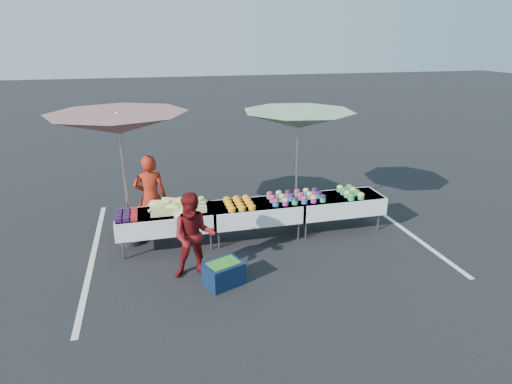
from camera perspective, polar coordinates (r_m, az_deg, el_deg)
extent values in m
plane|color=black|center=(8.91, 0.00, -6.06)|extent=(80.00, 80.00, 0.00)
cube|color=silver|center=(8.78, -20.90, -7.89)|extent=(0.10, 5.00, 0.00)
cube|color=silver|center=(10.11, 17.91, -3.81)|extent=(0.10, 5.00, 0.00)
cube|color=white|center=(8.39, -12.01, -2.76)|extent=(1.80, 0.75, 0.04)
cube|color=white|center=(8.45, -11.94, -3.76)|extent=(1.86, 0.81, 0.36)
cylinder|color=slate|center=(8.37, -17.30, -7.36)|extent=(0.04, 0.04, 0.39)
cylinder|color=slate|center=(8.90, -17.16, -5.66)|extent=(0.04, 0.04, 0.39)
cylinder|color=slate|center=(8.40, -6.04, -6.40)|extent=(0.04, 0.04, 0.39)
cylinder|color=slate|center=(8.93, -6.60, -4.76)|extent=(0.04, 0.04, 0.39)
cube|color=white|center=(8.62, 0.00, -1.69)|extent=(1.80, 0.75, 0.04)
cube|color=white|center=(8.68, 0.00, -2.67)|extent=(1.86, 0.81, 0.36)
cylinder|color=slate|center=(8.42, -4.95, -6.29)|extent=(0.04, 0.04, 0.39)
cylinder|color=slate|center=(8.95, -5.58, -4.67)|extent=(0.04, 0.04, 0.39)
cylinder|color=slate|center=(8.79, 5.68, -5.13)|extent=(0.04, 0.04, 0.39)
cylinder|color=slate|center=(9.30, 4.47, -3.65)|extent=(0.04, 0.04, 0.39)
cube|color=white|center=(9.20, 10.94, -0.65)|extent=(1.80, 0.75, 0.04)
cube|color=white|center=(9.25, 10.87, -1.58)|extent=(1.86, 0.81, 0.36)
cylinder|color=slate|center=(8.85, 6.66, -5.01)|extent=(0.04, 0.04, 0.39)
cylinder|color=slate|center=(9.35, 5.40, -3.55)|extent=(0.04, 0.04, 0.39)
cylinder|color=slate|center=(9.52, 15.97, -3.83)|extent=(0.04, 0.04, 0.39)
cylinder|color=slate|center=(9.99, 14.32, -2.54)|extent=(0.04, 0.04, 0.39)
cube|color=black|center=(8.15, -17.93, -3.57)|extent=(0.12, 0.12, 0.08)
cube|color=black|center=(8.28, -17.88, -3.19)|extent=(0.12, 0.12, 0.08)
cube|color=black|center=(8.41, -17.84, -2.83)|extent=(0.12, 0.12, 0.08)
cube|color=black|center=(8.54, -17.79, -2.48)|extent=(0.12, 0.12, 0.08)
cube|color=black|center=(8.14, -16.94, -3.49)|extent=(0.12, 0.12, 0.08)
cube|color=black|center=(8.27, -16.91, -3.11)|extent=(0.12, 0.12, 0.08)
cube|color=black|center=(8.40, -16.89, -2.75)|extent=(0.12, 0.12, 0.08)
cube|color=black|center=(8.53, -16.86, -2.40)|extent=(0.12, 0.12, 0.08)
cube|color=maroon|center=(8.13, -15.96, -3.41)|extent=(0.12, 0.12, 0.08)
cube|color=maroon|center=(8.26, -15.95, -3.04)|extent=(0.12, 0.12, 0.08)
cube|color=maroon|center=(8.39, -15.93, -2.67)|extent=(0.12, 0.12, 0.08)
cube|color=maroon|center=(8.52, -15.92, -2.32)|extent=(0.12, 0.12, 0.08)
cube|color=#BBC665|center=(8.41, -10.38, -1.92)|extent=(1.05, 0.55, 0.14)
cylinder|color=#BBC665|center=(8.56, -8.44, -1.16)|extent=(0.27, 0.09, 0.10)
cylinder|color=#BBC665|center=(8.41, -13.02, -1.37)|extent=(0.27, 0.14, 0.07)
cylinder|color=#BBC665|center=(8.27, -9.61, -1.17)|extent=(0.27, 0.14, 0.09)
cylinder|color=#BBC665|center=(8.42, -13.30, -1.77)|extent=(0.27, 0.15, 0.10)
cylinder|color=#BBC665|center=(8.32, -11.61, -1.56)|extent=(0.27, 0.15, 0.08)
cylinder|color=#BBC665|center=(8.41, -10.70, -1.07)|extent=(0.27, 0.10, 0.10)
cylinder|color=#BBC665|center=(8.29, -10.65, -1.38)|extent=(0.27, 0.07, 0.08)
cylinder|color=#BBC665|center=(8.21, -11.22, -1.97)|extent=(0.27, 0.14, 0.09)
cylinder|color=#BBC665|center=(8.56, -11.59, -0.91)|extent=(0.27, 0.12, 0.08)
cylinder|color=#BBC665|center=(8.52, -7.40, -1.12)|extent=(0.27, 0.16, 0.08)
cylinder|color=#BBC665|center=(8.33, -12.55, -1.54)|extent=(0.27, 0.11, 0.07)
cylinder|color=#BBC665|center=(8.18, -10.87, -2.33)|extent=(0.27, 0.10, 0.07)
cylinder|color=#BBC665|center=(8.52, -9.77, -0.80)|extent=(0.27, 0.12, 0.08)
cylinder|color=#BBC665|center=(8.17, -13.32, -2.24)|extent=(0.27, 0.15, 0.08)
cylinder|color=#BBC665|center=(8.40, -12.77, -1.26)|extent=(0.27, 0.10, 0.08)
cylinder|color=#BBC665|center=(8.35, -8.96, -1.40)|extent=(0.27, 0.16, 0.10)
cylinder|color=#BBC665|center=(8.29, -12.34, -1.33)|extent=(0.27, 0.12, 0.09)
cylinder|color=#BBC665|center=(8.17, -8.41, -1.50)|extent=(0.27, 0.09, 0.07)
cylinder|color=#BBC665|center=(8.23, -7.97, -1.83)|extent=(0.27, 0.10, 0.09)
cylinder|color=#BBC665|center=(8.29, -8.62, -1.81)|extent=(0.27, 0.12, 0.09)
cylinder|color=#BBC665|center=(8.62, -9.86, -1.09)|extent=(0.27, 0.10, 0.08)
cylinder|color=#BBC665|center=(8.39, -7.86, -1.06)|extent=(0.27, 0.14, 0.10)
cylinder|color=#BBC665|center=(8.61, -8.43, -1.03)|extent=(0.27, 0.12, 0.07)
cube|color=white|center=(8.11, -9.82, -3.08)|extent=(0.30, 0.25, 0.05)
cylinder|color=orange|center=(8.24, -3.24, -2.43)|extent=(0.15, 0.15, 0.05)
ellipsoid|color=#FFA50E|center=(8.22, -3.24, -2.17)|extent=(0.15, 0.15, 0.08)
cylinder|color=orange|center=(8.40, -3.47, -1.98)|extent=(0.15, 0.15, 0.05)
ellipsoid|color=#FFA50E|center=(8.39, -3.48, -1.73)|extent=(0.15, 0.15, 0.08)
cylinder|color=orange|center=(8.57, -3.70, -1.55)|extent=(0.15, 0.15, 0.05)
ellipsoid|color=#FFA50E|center=(8.55, -3.71, -1.30)|extent=(0.15, 0.15, 0.08)
cylinder|color=orange|center=(8.73, -3.92, -1.13)|extent=(0.15, 0.15, 0.05)
ellipsoid|color=#FFA50E|center=(8.72, -3.93, -0.88)|extent=(0.15, 0.15, 0.08)
cylinder|color=orange|center=(8.27, -1.88, -2.31)|extent=(0.15, 0.15, 0.05)
ellipsoid|color=#FFA50E|center=(8.26, -1.88, -2.05)|extent=(0.15, 0.15, 0.08)
cylinder|color=orange|center=(8.44, -2.14, -1.86)|extent=(0.15, 0.15, 0.05)
ellipsoid|color=#FFA50E|center=(8.42, -2.14, -1.61)|extent=(0.15, 0.15, 0.08)
cylinder|color=orange|center=(8.60, -2.39, -1.43)|extent=(0.15, 0.15, 0.05)
ellipsoid|color=#FFA50E|center=(8.59, -2.40, -1.18)|extent=(0.15, 0.15, 0.08)
cylinder|color=orange|center=(8.77, -2.64, -1.01)|extent=(0.15, 0.15, 0.05)
ellipsoid|color=#FFA50E|center=(8.75, -2.64, -0.77)|extent=(0.15, 0.15, 0.08)
cylinder|color=orange|center=(8.32, -0.53, -2.18)|extent=(0.15, 0.15, 0.05)
ellipsoid|color=#FFA50E|center=(8.30, -0.53, -1.92)|extent=(0.15, 0.15, 0.08)
cylinder|color=orange|center=(8.48, -0.82, -1.74)|extent=(0.15, 0.15, 0.05)
ellipsoid|color=#FFA50E|center=(8.46, -0.82, -1.49)|extent=(0.15, 0.15, 0.08)
cylinder|color=orange|center=(8.64, -1.09, -1.31)|extent=(0.15, 0.15, 0.05)
ellipsoid|color=#FFA50E|center=(8.63, -1.10, -1.06)|extent=(0.15, 0.15, 0.08)
cylinder|color=orange|center=(8.81, -1.36, -0.90)|extent=(0.15, 0.15, 0.05)
ellipsoid|color=#FFA50E|center=(8.79, -1.36, -0.66)|extent=(0.15, 0.15, 0.08)
cylinder|color=#21629A|center=(8.48, 2.66, -1.56)|extent=(0.13, 0.13, 0.10)
ellipsoid|color=maroon|center=(8.46, 2.66, -1.18)|extent=(0.14, 0.14, 0.10)
cylinder|color=#AD258B|center=(8.68, 2.24, -1.05)|extent=(0.13, 0.13, 0.10)
ellipsoid|color=maroon|center=(8.66, 2.25, -0.68)|extent=(0.14, 0.14, 0.10)
cylinder|color=#25945D|center=(8.88, 1.84, -0.56)|extent=(0.13, 0.13, 0.10)
ellipsoid|color=maroon|center=(8.86, 1.85, -0.19)|extent=(0.14, 0.14, 0.10)
cylinder|color=#AD258B|center=(8.54, 3.94, -1.44)|extent=(0.13, 0.13, 0.10)
ellipsoid|color=tan|center=(8.52, 3.95, -1.07)|extent=(0.14, 0.14, 0.10)
cylinder|color=#25945D|center=(8.74, 3.50, -0.93)|extent=(0.13, 0.13, 0.10)
ellipsoid|color=tan|center=(8.71, 3.51, -0.56)|extent=(0.14, 0.14, 0.10)
cylinder|color=#21629A|center=(8.93, 3.08, -0.45)|extent=(0.13, 0.13, 0.10)
ellipsoid|color=tan|center=(8.91, 3.08, -0.09)|extent=(0.14, 0.14, 0.10)
cylinder|color=#25945D|center=(8.60, 5.21, -1.32)|extent=(0.13, 0.13, 0.10)
ellipsoid|color=#27112C|center=(8.58, 5.22, -0.95)|extent=(0.14, 0.14, 0.10)
cylinder|color=#21629A|center=(8.80, 4.74, -0.82)|extent=(0.13, 0.13, 0.10)
ellipsoid|color=#27112C|center=(8.77, 4.75, -0.45)|extent=(0.14, 0.14, 0.10)
cylinder|color=#AD258B|center=(8.99, 4.29, -0.34)|extent=(0.13, 0.13, 0.10)
ellipsoid|color=#27112C|center=(8.97, 4.30, 0.02)|extent=(0.14, 0.14, 0.10)
cylinder|color=#21629A|center=(8.67, 6.46, -1.20)|extent=(0.13, 0.13, 0.10)
ellipsoid|color=maroon|center=(8.65, 6.48, -0.83)|extent=(0.14, 0.14, 0.10)
cylinder|color=#AD258B|center=(8.86, 5.97, -0.71)|extent=(0.13, 0.13, 0.10)
ellipsoid|color=maroon|center=(8.84, 5.98, -0.34)|extent=(0.14, 0.14, 0.10)
cylinder|color=#25945D|center=(9.05, 5.50, -0.23)|extent=(0.13, 0.13, 0.10)
ellipsoid|color=maroon|center=(9.03, 5.51, 0.13)|extent=(0.14, 0.14, 0.10)
cylinder|color=#AD258B|center=(8.74, 7.69, -1.08)|extent=(0.13, 0.13, 0.10)
ellipsoid|color=tan|center=(8.71, 7.71, -0.71)|extent=(0.14, 0.14, 0.10)
cylinder|color=#25945D|center=(8.93, 7.18, -0.59)|extent=(0.13, 0.13, 0.10)
ellipsoid|color=tan|center=(8.91, 7.19, -0.23)|extent=(0.14, 0.14, 0.10)
cylinder|color=#21629A|center=(9.12, 6.68, -0.13)|extent=(0.13, 0.13, 0.10)
ellipsoid|color=tan|center=(9.10, 6.70, 0.23)|extent=(0.14, 0.14, 0.10)
cylinder|color=#25945D|center=(8.81, 8.90, -0.96)|extent=(0.13, 0.13, 0.10)
ellipsoid|color=#27112C|center=(8.79, 8.92, -0.60)|extent=(0.14, 0.14, 0.10)
cylinder|color=#21629A|center=(9.00, 8.36, -0.48)|extent=(0.13, 0.13, 0.10)
ellipsoid|color=#27112C|center=(8.98, 8.38, -0.12)|extent=(0.14, 0.14, 0.10)
cylinder|color=#AD258B|center=(9.19, 7.85, -0.02)|extent=(0.13, 0.13, 0.10)
ellipsoid|color=#27112C|center=(9.17, 7.87, 0.33)|extent=(0.14, 0.14, 0.10)
cylinder|color=#25945D|center=(9.01, 12.57, -0.81)|extent=(0.14, 0.14, 0.08)
ellipsoid|color=#268122|center=(8.99, 12.59, -0.48)|extent=(0.14, 0.14, 0.11)
cylinder|color=#25945D|center=(9.16, 12.07, -0.43)|extent=(0.14, 0.14, 0.08)
ellipsoid|color=#CEC45C|center=(9.14, 12.10, -0.10)|extent=(0.14, 0.14, 0.11)
cylinder|color=#25945D|center=(9.31, 11.60, -0.05)|extent=(0.14, 0.14, 0.08)
ellipsoid|color=#268122|center=(9.29, 11.62, 0.26)|extent=(0.14, 0.14, 0.11)
cylinder|color=#25945D|center=(9.46, 11.14, 0.30)|extent=(0.14, 0.14, 0.08)
ellipsoid|color=#CEC45C|center=(9.44, 11.16, 0.62)|extent=(0.14, 0.14, 0.11)
cylinder|color=#25945D|center=(9.10, 13.81, -0.69)|extent=(0.14, 0.14, 0.08)
ellipsoid|color=#CEC45C|center=(9.08, 13.84, -0.36)|extent=(0.14, 0.14, 0.11)
cylinder|color=#25945D|center=(9.25, 13.30, -0.31)|extent=(0.14, 0.14, 0.08)
ellipsoid|color=#268122|center=(9.23, 13.33, 0.01)|extent=(0.14, 0.14, 0.11)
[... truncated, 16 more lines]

